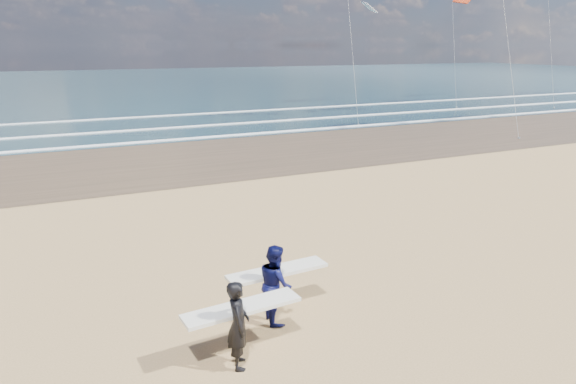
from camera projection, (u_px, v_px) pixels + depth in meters
name	position (u px, v px, depth m)	size (l,w,h in m)	color
wet_sand_strip	(445.00, 133.00, 33.35)	(220.00, 12.00, 0.01)	#473826
ocean	(208.00, 82.00, 80.41)	(220.00, 100.00, 0.02)	#1B343C
foam_breakers	(360.00, 114.00, 42.14)	(220.00, 11.70, 0.05)	white
surfer_near	(239.00, 322.00, 8.99)	(2.24, 1.04, 1.64)	black
surfer_far	(276.00, 282.00, 10.50)	(2.23, 1.11, 1.65)	#0B0D3D
kite_0	(506.00, 26.00, 32.04)	(6.36, 4.80, 11.75)	slate
kite_1	(351.00, 30.00, 37.29)	(6.11, 4.77, 11.74)	slate
kite_2	(549.00, 16.00, 46.74)	(5.29, 4.68, 15.29)	slate
kite_5	(452.00, 4.00, 46.59)	(5.64, 4.72, 17.05)	slate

